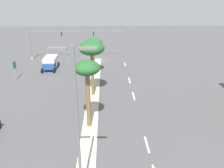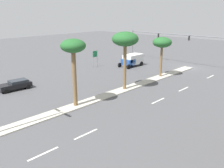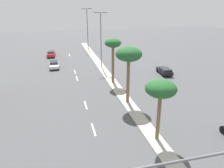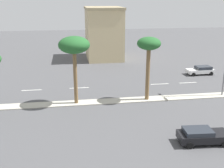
{
  "view_description": "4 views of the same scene",
  "coord_description": "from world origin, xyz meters",
  "px_view_note": "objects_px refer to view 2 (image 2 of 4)",
  "views": [
    {
      "loc": [
        -1.85,
        53.18,
        15.16
      ],
      "look_at": [
        -2.78,
        22.7,
        2.91
      ],
      "focal_mm": 38.14,
      "sensor_mm": 36.0,
      "label": 1
    },
    {
      "loc": [
        -22.01,
        45.86,
        11.04
      ],
      "look_at": [
        -1.7,
        24.34,
        2.18
      ],
      "focal_mm": 39.35,
      "sensor_mm": 36.0,
      "label": 2
    },
    {
      "loc": [
        -9.59,
        -8.72,
        14.23
      ],
      "look_at": [
        -1.35,
        23.79,
        1.6
      ],
      "focal_mm": 35.73,
      "sensor_mm": 36.0,
      "label": 3
    },
    {
      "loc": [
        32.36,
        19.29,
        12.65
      ],
      "look_at": [
        3.08,
        23.84,
        3.3
      ],
      "focal_mm": 44.53,
      "sensor_mm": 36.0,
      "label": 4
    }
  ],
  "objects_px": {
    "palm_tree_rear": "(125,40)",
    "sedan_black_near": "(15,85)",
    "palm_tree_trailing": "(73,49)",
    "traffic_signal_gantry": "(154,41)",
    "directional_road_sign": "(95,56)",
    "palm_tree_leading": "(162,43)",
    "box_truck": "(132,60)"
  },
  "relations": [
    {
      "from": "palm_tree_rear",
      "to": "sedan_black_near",
      "type": "height_order",
      "value": "palm_tree_rear"
    },
    {
      "from": "palm_tree_trailing",
      "to": "traffic_signal_gantry",
      "type": "bearing_deg",
      "value": -73.24
    },
    {
      "from": "directional_road_sign",
      "to": "palm_tree_rear",
      "type": "bearing_deg",
      "value": 152.54
    },
    {
      "from": "directional_road_sign",
      "to": "palm_tree_leading",
      "type": "bearing_deg",
      "value": -170.18
    },
    {
      "from": "box_truck",
      "to": "directional_road_sign",
      "type": "bearing_deg",
      "value": 48.22
    },
    {
      "from": "directional_road_sign",
      "to": "box_truck",
      "type": "height_order",
      "value": "directional_road_sign"
    },
    {
      "from": "palm_tree_trailing",
      "to": "directional_road_sign",
      "type": "bearing_deg",
      "value": -49.17
    },
    {
      "from": "directional_road_sign",
      "to": "palm_tree_leading",
      "type": "xyz_separation_m",
      "value": [
        -13.98,
        -2.42,
        3.53
      ]
    },
    {
      "from": "palm_tree_leading",
      "to": "sedan_black_near",
      "type": "bearing_deg",
      "value": 61.35
    },
    {
      "from": "directional_road_sign",
      "to": "palm_tree_trailing",
      "type": "distance_m",
      "value": 22.03
    },
    {
      "from": "sedan_black_near",
      "to": "directional_road_sign",
      "type": "bearing_deg",
      "value": -81.62
    },
    {
      "from": "traffic_signal_gantry",
      "to": "sedan_black_near",
      "type": "height_order",
      "value": "traffic_signal_gantry"
    },
    {
      "from": "directional_road_sign",
      "to": "palm_tree_leading",
      "type": "distance_m",
      "value": 14.62
    },
    {
      "from": "sedan_black_near",
      "to": "box_truck",
      "type": "bearing_deg",
      "value": -95.59
    },
    {
      "from": "traffic_signal_gantry",
      "to": "box_truck",
      "type": "bearing_deg",
      "value": 87.87
    },
    {
      "from": "palm_tree_leading",
      "to": "traffic_signal_gantry",
      "type": "bearing_deg",
      "value": -50.41
    },
    {
      "from": "palm_tree_leading",
      "to": "sedan_black_near",
      "type": "height_order",
      "value": "palm_tree_leading"
    },
    {
      "from": "palm_tree_leading",
      "to": "palm_tree_trailing",
      "type": "bearing_deg",
      "value": 90.36
    },
    {
      "from": "sedan_black_near",
      "to": "box_truck",
      "type": "height_order",
      "value": "box_truck"
    },
    {
      "from": "traffic_signal_gantry",
      "to": "palm_tree_rear",
      "type": "distance_m",
      "value": 22.27
    },
    {
      "from": "traffic_signal_gantry",
      "to": "sedan_black_near",
      "type": "relative_size",
      "value": 4.68
    },
    {
      "from": "traffic_signal_gantry",
      "to": "directional_road_sign",
      "type": "bearing_deg",
      "value": 67.71
    },
    {
      "from": "directional_road_sign",
      "to": "traffic_signal_gantry",
      "type": "bearing_deg",
      "value": -112.29
    },
    {
      "from": "palm_tree_trailing",
      "to": "box_truck",
      "type": "relative_size",
      "value": 1.48
    },
    {
      "from": "directional_road_sign",
      "to": "sedan_black_near",
      "type": "height_order",
      "value": "directional_road_sign"
    },
    {
      "from": "sedan_black_near",
      "to": "box_truck",
      "type": "xyz_separation_m",
      "value": [
        -2.34,
        -23.87,
        0.57
      ]
    },
    {
      "from": "palm_tree_rear",
      "to": "palm_tree_trailing",
      "type": "height_order",
      "value": "palm_tree_rear"
    },
    {
      "from": "palm_tree_rear",
      "to": "traffic_signal_gantry",
      "type": "bearing_deg",
      "value": -66.39
    },
    {
      "from": "sedan_black_near",
      "to": "palm_tree_leading",
      "type": "bearing_deg",
      "value": -118.65
    },
    {
      "from": "directional_road_sign",
      "to": "box_truck",
      "type": "distance_m",
      "value": 7.6
    },
    {
      "from": "traffic_signal_gantry",
      "to": "palm_tree_trailing",
      "type": "xyz_separation_m",
      "value": [
        -8.8,
        29.23,
        2.23
      ]
    },
    {
      "from": "traffic_signal_gantry",
      "to": "sedan_black_near",
      "type": "xyz_separation_m",
      "value": [
        2.61,
        31.17,
        -3.86
      ]
    }
  ]
}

